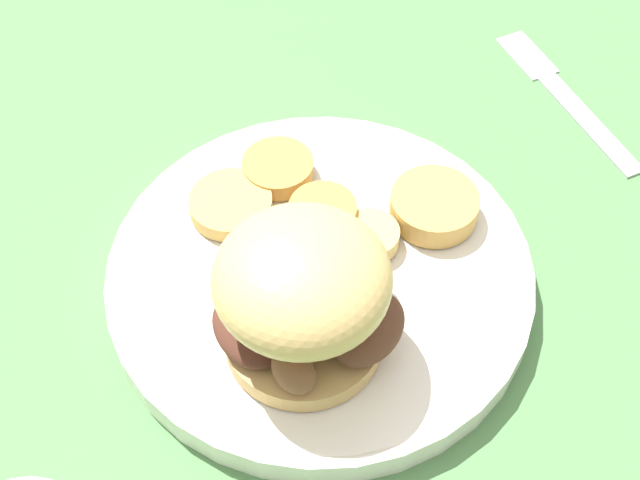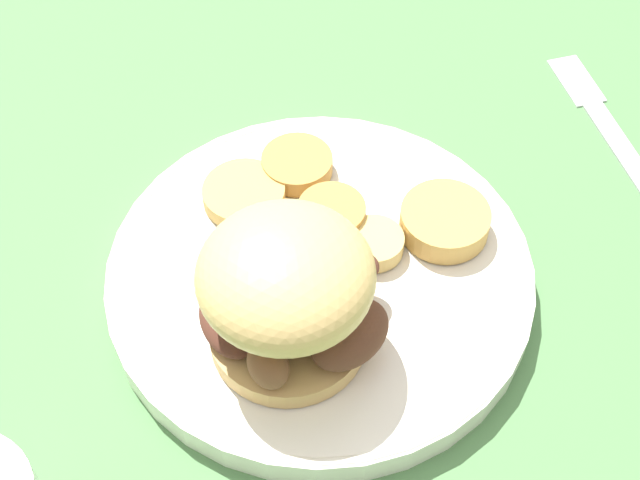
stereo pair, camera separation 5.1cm
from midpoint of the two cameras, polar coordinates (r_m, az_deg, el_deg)
name	(u,v)px [view 1 (the left image)]	position (r m, az deg, el deg)	size (l,w,h in m)	color
ground_plane	(320,287)	(0.55, -2.66, -3.17)	(4.00, 4.00, 0.00)	#4C7A47
dinner_plate	(320,275)	(0.54, -2.71, -2.44)	(0.26, 0.26, 0.02)	white
sandwich	(308,296)	(0.47, -3.90, -3.83)	(0.12, 0.11, 0.09)	tan
potato_round_0	(328,214)	(0.55, -2.17, 1.48)	(0.04, 0.04, 0.02)	#BC8942
potato_round_1	(278,168)	(0.58, -5.26, 4.44)	(0.05, 0.05, 0.01)	#BC8942
potato_round_2	(231,204)	(0.56, -8.35, 2.11)	(0.05, 0.05, 0.01)	tan
potato_round_3	(370,237)	(0.54, 0.50, 0.04)	(0.04, 0.04, 0.01)	#DBB766
potato_round_4	(434,206)	(0.55, 4.70, 2.02)	(0.06, 0.06, 0.02)	tan
fork	(566,96)	(0.68, 13.37, 8.81)	(0.09, 0.15, 0.00)	silver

